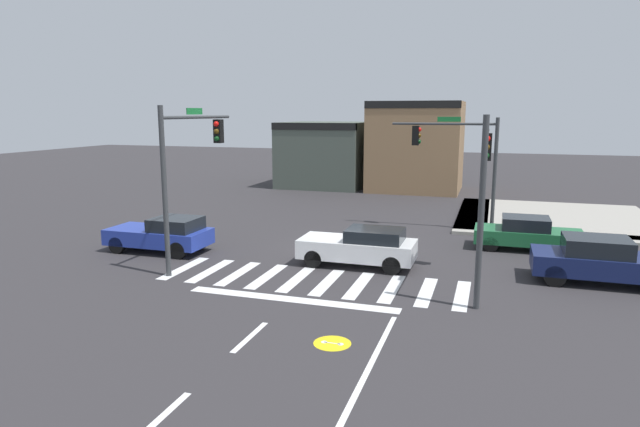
# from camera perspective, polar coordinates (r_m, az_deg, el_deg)

# --- Properties ---
(ground_plane) EXTENTS (120.00, 120.00, 0.00)m
(ground_plane) POSITION_cam_1_polar(r_m,az_deg,el_deg) (22.99, 2.73, -3.80)
(ground_plane) COLOR #302D30
(crosswalk_near) EXTENTS (10.45, 3.01, 0.01)m
(crosswalk_near) POSITION_cam_1_polar(r_m,az_deg,el_deg) (18.84, -0.86, -7.02)
(crosswalk_near) COLOR silver
(crosswalk_near) RESTS_ON ground_plane
(lane_markings) EXTENTS (6.80, 24.25, 0.01)m
(lane_markings) POSITION_cam_1_polar(r_m,az_deg,el_deg) (11.46, -9.48, -19.36)
(lane_markings) COLOR white
(lane_markings) RESTS_ON ground_plane
(bike_detector_marking) EXTENTS (0.96, 0.96, 0.01)m
(bike_detector_marking) POSITION_cam_1_polar(r_m,az_deg,el_deg) (14.01, 1.29, -13.41)
(bike_detector_marking) COLOR yellow
(bike_detector_marking) RESTS_ON ground_plane
(curb_corner_northeast) EXTENTS (10.00, 10.60, 0.15)m
(curb_corner_northeast) POSITION_cam_1_polar(r_m,az_deg,el_deg) (31.56, 22.44, -0.51)
(curb_corner_northeast) COLOR #9E998E
(curb_corner_northeast) RESTS_ON ground_plane
(storefront_row) EXTENTS (13.47, 6.82, 6.46)m
(storefront_row) POSITION_cam_1_polar(r_m,az_deg,el_deg) (41.69, 5.60, 6.65)
(storefront_row) COLOR #4C564C
(storefront_row) RESTS_ON ground_plane
(traffic_signal_northeast) EXTENTS (5.05, 0.32, 5.48)m
(traffic_signal_northeast) POSITION_cam_1_polar(r_m,az_deg,el_deg) (27.26, 14.19, 6.34)
(traffic_signal_northeast) COLOR #383A3D
(traffic_signal_northeast) RESTS_ON ground_plane
(traffic_signal_southwest) EXTENTS (0.32, 4.97, 5.93)m
(traffic_signal_southwest) POSITION_cam_1_polar(r_m,az_deg,el_deg) (20.84, -13.43, 5.89)
(traffic_signal_southwest) COLOR #383A3D
(traffic_signal_southwest) RESTS_ON ground_plane
(traffic_signal_southeast) EXTENTS (0.32, 4.51, 5.63)m
(traffic_signal_southeast) POSITION_cam_1_polar(r_m,az_deg,el_deg) (17.81, 16.81, 4.03)
(traffic_signal_southeast) COLOR #383A3D
(traffic_signal_southeast) RESTS_ON ground_plane
(car_blue) EXTENTS (4.19, 1.88, 1.47)m
(car_blue) POSITION_cam_1_polar(r_m,az_deg,el_deg) (23.43, -16.15, -2.08)
(car_blue) COLOR #23389E
(car_blue) RESTS_ON ground_plane
(car_navy) EXTENTS (4.42, 1.89, 1.57)m
(car_navy) POSITION_cam_1_polar(r_m,az_deg,el_deg) (20.64, 27.25, -4.37)
(car_navy) COLOR #141E4C
(car_navy) RESTS_ON ground_plane
(car_green) EXTENTS (4.30, 1.79, 1.39)m
(car_green) POSITION_cam_1_polar(r_m,az_deg,el_deg) (24.42, 20.85, -1.96)
(car_green) COLOR #1E6638
(car_green) RESTS_ON ground_plane
(car_white) EXTENTS (4.31, 1.77, 1.46)m
(car_white) POSITION_cam_1_polar(r_m,az_deg,el_deg) (20.47, 4.26, -3.45)
(car_white) COLOR white
(car_white) RESTS_ON ground_plane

